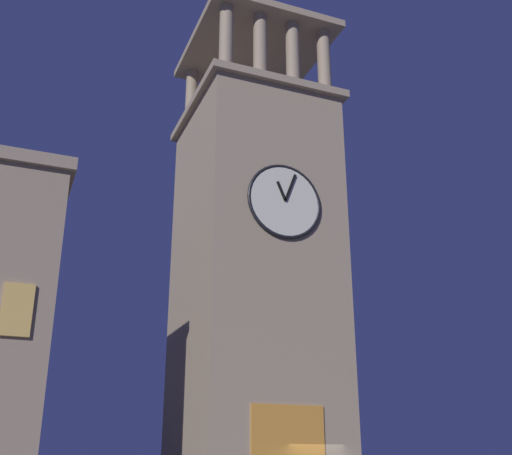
# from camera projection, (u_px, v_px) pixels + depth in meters

# --- Properties ---
(clocktower) EXTENTS (7.26, 7.92, 26.18)m
(clocktower) POSITION_uv_depth(u_px,v_px,m) (254.00, 278.00, 31.05)
(clocktower) COLOR gray
(clocktower) RESTS_ON ground_plane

